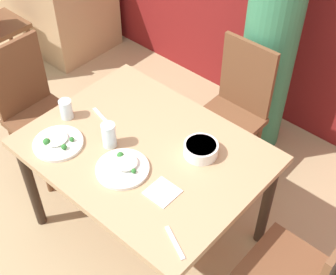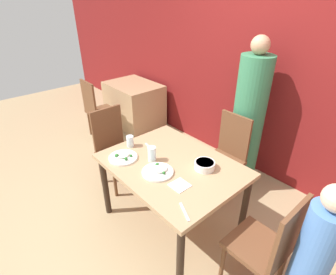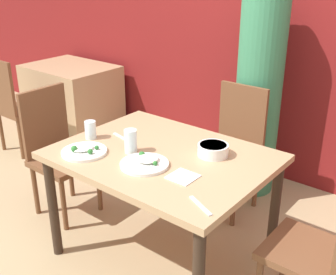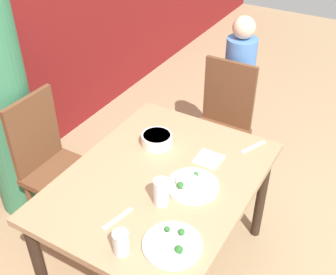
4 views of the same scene
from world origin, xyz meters
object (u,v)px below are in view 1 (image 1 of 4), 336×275
object	(u,v)px
plate_rice_adult	(57,142)
bowl_curry	(201,149)
glass_water_tall	(109,135)
person_adult	(270,47)
chair_adult_spot	(234,108)
chair_child_spot	(304,274)

from	to	relation	value
plate_rice_adult	bowl_curry	bearing A→B (deg)	36.41
plate_rice_adult	glass_water_tall	bearing A→B (deg)	40.64
person_adult	glass_water_tall	bearing A→B (deg)	-97.55
person_adult	glass_water_tall	xyz separation A→B (m)	(-0.17, -1.25, 0.01)
plate_rice_adult	glass_water_tall	world-z (taller)	glass_water_tall
chair_adult_spot	bowl_curry	xyz separation A→B (m)	(0.23, -0.65, 0.27)
plate_rice_adult	glass_water_tall	size ratio (longest dim) A/B	1.87
person_adult	glass_water_tall	size ratio (longest dim) A/B	12.11
chair_child_spot	plate_rice_adult	xyz separation A→B (m)	(-1.32, -0.35, 0.25)
plate_rice_adult	chair_adult_spot	bearing A→B (deg)	71.02
bowl_curry	plate_rice_adult	bearing A→B (deg)	-143.59
chair_adult_spot	chair_child_spot	world-z (taller)	same
plate_rice_adult	person_adult	bearing A→B (deg)	75.31
glass_water_tall	plate_rice_adult	bearing A→B (deg)	-139.36
glass_water_tall	person_adult	bearing A→B (deg)	82.45
chair_child_spot	chair_adult_spot	bearing A→B (deg)	-128.19
bowl_curry	glass_water_tall	world-z (taller)	glass_water_tall
chair_adult_spot	glass_water_tall	xyz separation A→B (m)	(-0.17, -0.91, 0.31)
chair_adult_spot	chair_child_spot	bearing A→B (deg)	-38.19
plate_rice_adult	glass_water_tall	distance (m)	0.28
plate_rice_adult	glass_water_tall	xyz separation A→B (m)	(0.21, 0.18, 0.06)
chair_child_spot	person_adult	world-z (taller)	person_adult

